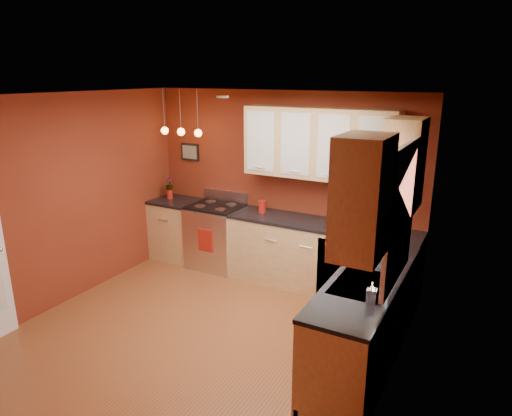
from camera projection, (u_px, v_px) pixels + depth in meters
The scene contains 25 objects.
floor at pixel (197, 340), 5.01m from camera, with size 4.20×4.20×0.00m, color brown.
ceiling at pixel (187, 97), 4.27m from camera, with size 4.00×4.20×0.02m, color white.
wall_back at pixel (281, 185), 6.41m from camera, with size 4.00×0.02×2.60m, color maroon.
wall_left at pixel (59, 202), 5.56m from camera, with size 0.02×4.20×2.60m, color maroon.
wall_right at pixel (392, 266), 3.72m from camera, with size 0.02×4.20×2.60m, color maroon.
base_cabinets_back_left at pixel (177, 230), 7.15m from camera, with size 0.70×0.60×0.90m, color #E0B378.
base_cabinets_back_right at pixel (320, 258), 6.06m from camera, with size 2.54×0.60×0.90m, color #E0B378.
base_cabinets_right at pixel (364, 323), 4.48m from camera, with size 0.60×2.10×0.90m, color #E0B378.
counter_back_left at pixel (176, 201), 7.02m from camera, with size 0.70×0.62×0.04m, color black.
counter_back_right at pixel (322, 225), 5.93m from camera, with size 2.54×0.62×0.04m, color black.
counter_right at pixel (367, 279), 4.35m from camera, with size 0.62×2.10×0.04m, color black.
gas_range at pixel (216, 236), 6.81m from camera, with size 0.76×0.64×1.11m.
dishwasher_front at pixel (340, 272), 5.65m from camera, with size 0.60×0.02×0.80m, color silver.
sink at pixel (363, 286), 4.22m from camera, with size 0.50×0.70×0.33m.
window at pixel (401, 210), 3.88m from camera, with size 0.06×1.02×1.22m.
upper_cabinets_back at pixel (319, 144), 5.80m from camera, with size 2.00×0.35×0.90m, color #E0B378.
upper_cabinets_right at pixel (386, 178), 3.89m from camera, with size 0.35×1.95×0.90m, color #E0B378.
wall_picture at pixel (190, 152), 7.00m from camera, with size 0.32×0.03×0.26m, color black.
pendant_lights at pixel (181, 131), 6.58m from camera, with size 0.71×0.11×0.66m.
red_canister at pixel (262, 206), 6.36m from camera, with size 0.11×0.11×0.17m.
red_vase at pixel (170, 194), 7.06m from camera, with size 0.09×0.09×0.14m, color #9E1C11.
flowers at pixel (169, 184), 7.02m from camera, with size 0.12×0.12×0.21m, color #9E1C11.
coffee_maker at pixel (364, 217), 5.78m from camera, with size 0.19×0.18×0.25m.
soap_pump at pixel (372, 293), 3.84m from camera, with size 0.08×0.08×0.18m, color white.
dish_towel at pixel (205, 240), 6.51m from camera, with size 0.24×0.02×0.33m, color #9E1C11.
Camera 1 is at (2.67, -3.55, 2.80)m, focal length 32.00 mm.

